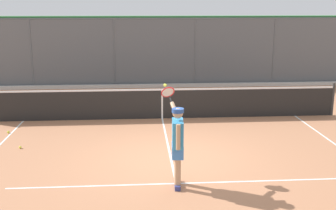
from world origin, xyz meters
The scene contains 7 objects.
ground_plane centered at (0.00, 0.00, 0.00)m, with size 60.00×60.00×0.00m, color #B27551.
court_line_markings centered at (0.00, 1.71, 0.00)m, with size 8.72×9.06×0.01m.
fence_backdrop centered at (0.00, -9.58, 1.51)m, with size 20.53×1.37×3.05m.
tennis_net centered at (0.00, -3.64, 0.49)m, with size 11.20×0.09×1.07m.
tennis_player centered at (-0.01, 1.41, 0.93)m, with size 0.42×1.37×1.89m.
tennis_ball_near_baseline centered at (3.73, -1.06, 0.03)m, with size 0.07×0.07×0.07m, color #D6E042.
tennis_ball_near_net centered at (4.41, -2.38, 0.03)m, with size 0.07×0.07×0.07m, color #CCDB33.
Camera 1 is at (0.72, 9.06, 3.51)m, focal length 44.33 mm.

